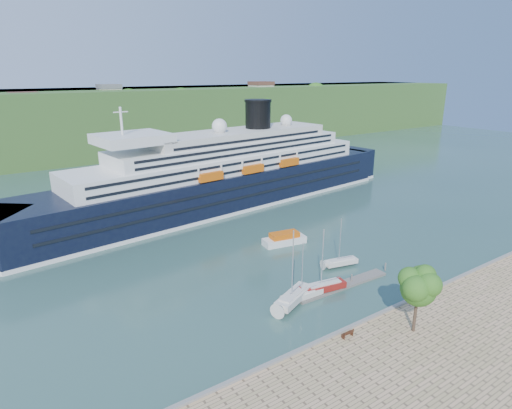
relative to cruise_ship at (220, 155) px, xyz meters
name	(u,v)px	position (x,y,z in m)	size (l,w,h in m)	color
ground	(372,323)	(-9.06, -53.93, -12.17)	(400.00, 400.00, 0.00)	#294942
far_hillside	(82,122)	(-9.06, 91.07, -0.17)	(400.00, 50.00, 24.00)	#315C25
quay_coping	(374,316)	(-9.06, -54.13, -11.02)	(220.00, 0.50, 0.30)	slate
cruise_ship	(220,155)	(0.00, 0.00, 0.00)	(108.41, 15.79, 24.34)	black
park_bench	(347,333)	(-14.93, -55.20, -10.66)	(1.61, 0.66, 1.03)	#402112
promenade_tree	(417,297)	(-7.49, -58.76, -6.63)	(5.48, 5.48, 9.08)	#275B18
floating_pontoon	(342,285)	(-5.11, -44.78, -11.99)	(16.67, 2.04, 0.37)	gray
sailboat_white_near	(295,269)	(-14.24, -44.52, -6.94)	(8.10, 2.25, 10.46)	silver
sailboat_red	(325,263)	(-8.66, -44.58, -7.47)	(7.28, 2.02, 9.40)	maroon
sailboat_white_far	(342,244)	(-0.35, -39.74, -8.17)	(6.19, 1.72, 8.00)	silver
tender_launch	(284,238)	(-2.10, -26.92, -11.05)	(8.15, 2.79, 2.25)	#D0570C
sailboat_extra	(305,273)	(-12.40, -44.51, -8.04)	(6.40, 1.78, 8.27)	silver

